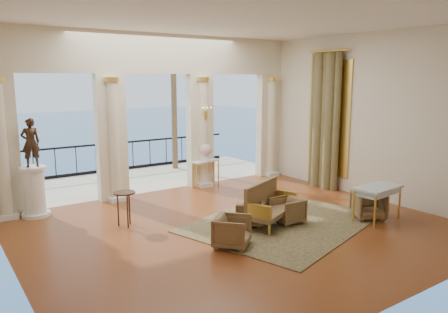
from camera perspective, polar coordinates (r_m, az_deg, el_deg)
floor at (r=9.83m, az=1.85°, el=-9.32°), size 9.00×9.00×0.00m
room_walls at (r=8.40m, az=6.55°, el=7.38°), size 9.00×9.00×9.00m
arcade at (r=12.55m, az=-8.60°, el=6.90°), size 9.00×0.56×4.50m
terrace at (r=14.72m, az=-11.74°, el=-3.09°), size 10.00×3.60×0.10m
balustrade at (r=16.08m, az=-14.04°, el=-0.39°), size 9.00×0.06×1.03m
palm_tree at (r=15.94m, az=-6.67°, el=13.05°), size 2.00×2.00×4.50m
curtain at (r=13.33m, az=12.96°, el=4.51°), size 0.33×1.40×4.09m
window_frame at (r=13.46m, az=13.51°, el=4.89°), size 0.04×1.60×3.40m
wall_sconce at (r=12.99m, az=-2.37°, el=5.54°), size 0.30×0.11×0.33m
rug at (r=10.24m, az=7.63°, el=-8.52°), size 4.91×4.29×0.02m
armchair_a at (r=8.69m, az=1.07°, el=-9.58°), size 0.91×0.90×0.68m
armchair_b at (r=10.91m, az=18.38°, el=-5.92°), size 0.91×0.90×0.70m
armchair_c at (r=10.16m, az=8.28°, el=-6.82°), size 0.63×0.66×0.65m
armchair_d at (r=9.93m, az=3.32°, el=-7.19°), size 0.84×0.83×0.63m
settee at (r=9.94m, az=5.78°, el=-6.24°), size 1.59×1.15×0.97m
game_table at (r=10.76m, az=19.46°, el=-4.14°), size 1.24×0.75×0.81m
pedestal at (r=11.40m, az=-23.52°, el=-4.34°), size 0.66×0.66×1.22m
statue at (r=11.18m, az=-23.95°, el=1.69°), size 0.42×0.28×1.16m
console_table at (r=13.24m, az=-2.42°, el=-1.09°), size 0.93×0.51×0.83m
urn at (r=13.16m, az=-2.44°, el=0.72°), size 0.37×0.37×0.49m
side_table at (r=10.00m, az=-12.86°, el=-5.16°), size 0.49×0.49×0.79m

